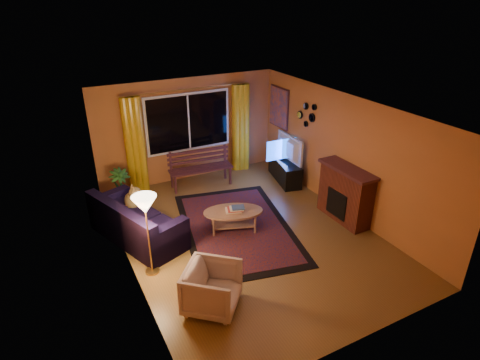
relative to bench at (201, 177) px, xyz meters
name	(u,v)px	position (x,y,z in m)	size (l,w,h in m)	color
floor	(247,235)	(-0.03, -2.38, -0.24)	(4.50, 6.00, 0.02)	brown
ceiling	(248,109)	(-0.03, -2.38, 2.28)	(4.50, 6.00, 0.02)	white
wall_back	(188,130)	(-0.03, 0.63, 1.02)	(4.50, 0.02, 2.50)	#C2733A
wall_left	(123,205)	(-2.29, -2.38, 1.02)	(0.02, 6.00, 2.50)	#C2733A
wall_right	(344,155)	(2.23, -2.38, 1.02)	(0.02, 6.00, 2.50)	#C2733A
window	(189,122)	(-0.03, 0.56, 1.22)	(2.00, 0.02, 1.30)	black
curtain_rod	(188,89)	(-0.03, 0.52, 2.02)	(0.03, 0.03, 3.20)	#BF8C3F
curtain_left	(135,146)	(-1.38, 0.50, 0.89)	(0.36, 0.36, 2.24)	gold
curtain_right	(240,128)	(1.32, 0.50, 0.89)	(0.36, 0.36, 2.24)	gold
bench	(201,177)	(0.00, 0.00, 0.00)	(1.51, 0.44, 0.45)	#401D22
potted_plant	(121,187)	(-1.91, -0.04, 0.19)	(0.47, 0.47, 0.83)	#235B1E
sofa	(137,220)	(-1.94, -1.53, 0.19)	(0.87, 2.03, 0.82)	black
dog	(132,198)	(-1.89, -1.08, 0.41)	(0.30, 0.41, 0.45)	olive
armchair	(212,286)	(-1.43, -3.88, 0.16)	(0.76, 0.71, 0.78)	beige
floor_lamp	(148,236)	(-2.01, -2.65, 0.50)	(0.24, 0.24, 1.44)	#BF8C3F
rug	(236,227)	(-0.11, -2.07, -0.22)	(2.07, 3.27, 0.02)	#621B0E
coffee_table	(233,220)	(-0.19, -2.10, -0.01)	(1.17, 1.17, 0.42)	#966C53
tv_console	(285,170)	(1.97, -0.66, 0.04)	(0.43, 1.28, 0.53)	black
television	(286,148)	(1.97, -0.66, 0.62)	(1.08, 0.14, 0.62)	black
fireplace	(345,195)	(2.02, -2.78, 0.32)	(0.40, 1.20, 1.10)	maroon
mirror_cluster	(306,113)	(2.18, -1.08, 1.57)	(0.06, 0.60, 0.56)	black
painting	(279,107)	(2.19, 0.07, 1.42)	(0.04, 0.76, 0.96)	#E95E0E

